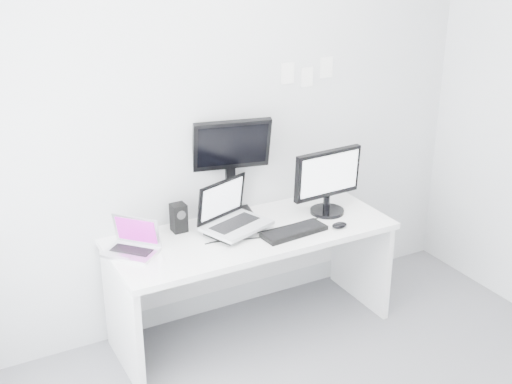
{
  "coord_description": "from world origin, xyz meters",
  "views": [
    {
      "loc": [
        -1.79,
        -2.13,
        2.56
      ],
      "look_at": [
        0.02,
        1.23,
        1.0
      ],
      "focal_mm": 47.26,
      "sensor_mm": 36.0,
      "label": 1
    }
  ],
  "objects": [
    {
      "name": "rear_monitor",
      "position": [
        0.01,
        1.55,
        1.07
      ],
      "size": [
        0.53,
        0.28,
        0.68
      ],
      "primitive_type": "cube",
      "rotation": [
        0.0,
        0.0,
        -0.22
      ],
      "color": "black",
      "rests_on": "desk"
    },
    {
      "name": "wall_note_0",
      "position": [
        0.45,
        1.59,
        1.62
      ],
      "size": [
        0.1,
        0.0,
        0.14
      ],
      "primitive_type": "cube",
      "color": "white",
      "rests_on": "back_wall"
    },
    {
      "name": "wall_note_1",
      "position": [
        0.6,
        1.59,
        1.58
      ],
      "size": [
        0.09,
        0.0,
        0.13
      ],
      "primitive_type": "cube",
      "color": "white",
      "rests_on": "back_wall"
    },
    {
      "name": "keyboard",
      "position": [
        0.22,
        1.09,
        0.74
      ],
      "size": [
        0.44,
        0.19,
        0.03
      ],
      "primitive_type": "cube",
      "rotation": [
        0.0,
        0.0,
        0.09
      ],
      "color": "black",
      "rests_on": "desk"
    },
    {
      "name": "mouse",
      "position": [
        0.52,
        1.03,
        0.75
      ],
      "size": [
        0.11,
        0.07,
        0.03
      ],
      "primitive_type": "ellipsoid",
      "rotation": [
        0.0,
        0.0,
        0.0
      ],
      "color": "black",
      "rests_on": "desk"
    },
    {
      "name": "macbook",
      "position": [
        -0.77,
        1.31,
        0.84
      ],
      "size": [
        0.37,
        0.37,
        0.22
      ],
      "primitive_type": "cube",
      "rotation": [
        0.0,
        0.0,
        -0.83
      ],
      "color": "silver",
      "rests_on": "desk"
    },
    {
      "name": "speaker",
      "position": [
        -0.4,
        1.47,
        0.82
      ],
      "size": [
        0.1,
        0.1,
        0.18
      ],
      "primitive_type": "cube",
      "rotation": [
        0.0,
        0.0,
        0.09
      ],
      "color": "black",
      "rests_on": "desk"
    },
    {
      "name": "back_wall",
      "position": [
        0.0,
        1.6,
        1.35
      ],
      "size": [
        3.6,
        0.0,
        3.6
      ],
      "primitive_type": "plane",
      "rotation": [
        1.57,
        0.0,
        0.0
      ],
      "color": "#BABDBF",
      "rests_on": "ground"
    },
    {
      "name": "desk",
      "position": [
        0.0,
        1.25,
        0.36
      ],
      "size": [
        1.8,
        0.7,
        0.73
      ],
      "primitive_type": "cube",
      "color": "white",
      "rests_on": "ground"
    },
    {
      "name": "wall_note_2",
      "position": [
        0.75,
        1.59,
        1.63
      ],
      "size": [
        0.1,
        0.0,
        0.14
      ],
      "primitive_type": "cube",
      "color": "white",
      "rests_on": "back_wall"
    },
    {
      "name": "samsung_monitor",
      "position": [
        0.58,
        1.27,
        0.96
      ],
      "size": [
        0.51,
        0.25,
        0.45
      ],
      "primitive_type": "cube",
      "rotation": [
        0.0,
        0.0,
        0.06
      ],
      "color": "black",
      "rests_on": "desk"
    },
    {
      "name": "dell_laptop",
      "position": [
        -0.09,
        1.28,
        0.9
      ],
      "size": [
        0.48,
        0.43,
        0.33
      ],
      "primitive_type": "cube",
      "rotation": [
        0.0,
        0.0,
        0.35
      ],
      "color": "silver",
      "rests_on": "desk"
    }
  ]
}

